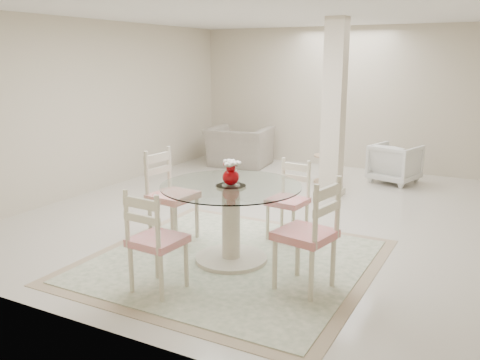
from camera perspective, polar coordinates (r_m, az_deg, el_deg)
The scene contains 13 objects.
ground at distance 7.16m, azimuth 3.04°, elevation -3.59°, with size 7.00×7.00×0.00m, color beige.
room_shell at distance 6.85m, azimuth 3.23°, elevation 11.41°, with size 6.02×7.02×2.71m.
column at distance 7.92m, azimuth 10.50°, elevation 7.83°, with size 0.30×0.30×2.70m, color beige.
area_rug at distance 5.47m, azimuth -0.99°, elevation -9.05°, with size 2.90×2.90×0.02m.
dining_table at distance 5.32m, azimuth -1.01°, elevation -4.88°, with size 1.45×1.45×0.84m.
red_vase at distance 5.17m, azimuth -1.02°, elevation 0.90°, with size 0.20×0.19×0.27m.
dining_chair_east at distance 4.64m, azimuth 8.15°, elevation -5.23°, with size 0.56×0.56×1.19m.
dining_chair_north at distance 6.03m, azimuth 5.70°, elevation -1.56°, with size 0.46×0.46×1.03m.
dining_chair_west at distance 6.00m, azimuth -8.12°, elevation -0.91°, with size 0.52×0.52×1.19m.
dining_chair_south at distance 4.63m, azimuth -9.81°, elevation -6.01°, with size 0.46×0.46×1.09m.
recliner_taupe at distance 10.16m, azimuth -0.07°, elevation 3.78°, with size 1.18×1.03×0.77m, color #9E9382.
armchair_white at distance 9.16m, azimuth 17.00°, elevation 1.80°, with size 0.72×0.74×0.68m, color white.
side_table at distance 8.89m, azimuth 9.75°, elevation 1.13°, with size 0.47×0.47×0.49m.
Camera 1 is at (2.87, -6.22, 2.11)m, focal length 38.00 mm.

